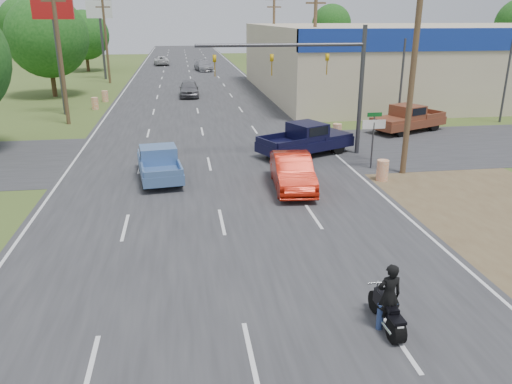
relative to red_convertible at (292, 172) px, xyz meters
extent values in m
plane|color=#415421|center=(-3.50, -11.49, -0.78)|extent=(200.00, 200.00, 0.00)
cube|color=#2D2D30|center=(-3.50, 28.51, -0.77)|extent=(15.00, 180.00, 0.02)
cube|color=#2D2D30|center=(-3.50, 6.51, -0.77)|extent=(120.00, 10.00, 0.02)
cube|color=brown|center=(7.50, -1.49, -0.77)|extent=(8.00, 18.00, 0.01)
cube|color=#B7A88C|center=(28.50, 28.51, 2.52)|extent=(50.00, 28.00, 6.60)
cylinder|color=#4C3823|center=(6.00, 1.51, 4.22)|extent=(0.28, 0.28, 10.00)
cylinder|color=#4C3823|center=(6.00, 19.51, 4.22)|extent=(0.28, 0.28, 10.00)
cube|color=#4C3823|center=(6.00, 19.51, 7.62)|extent=(1.60, 0.14, 0.14)
cylinder|color=#4C3823|center=(6.00, 37.51, 4.22)|extent=(0.28, 0.28, 10.00)
cube|color=#4C3823|center=(6.00, 37.51, 7.62)|extent=(1.60, 0.14, 0.14)
cylinder|color=#4C3823|center=(-13.00, 16.51, 4.22)|extent=(0.28, 0.28, 10.00)
cube|color=#4C3823|center=(-13.00, 16.51, 7.62)|extent=(1.60, 0.14, 0.14)
cylinder|color=#4C3823|center=(-13.00, 40.51, 4.22)|extent=(0.28, 0.28, 10.00)
cube|color=#4C3823|center=(-13.00, 40.51, 7.62)|extent=(1.60, 0.14, 0.14)
cylinder|color=#422D19|center=(-17.00, 30.51, 0.84)|extent=(0.44, 0.44, 3.24)
sphere|color=#164714|center=(-17.00, 30.51, 4.80)|extent=(7.56, 7.56, 7.56)
cylinder|color=#422D19|center=(-17.70, 54.51, 0.66)|extent=(0.44, 0.44, 2.88)
sphere|color=#164714|center=(-17.70, 54.51, 4.18)|extent=(6.72, 6.72, 6.72)
cylinder|color=#422D19|center=(26.50, 83.51, 0.93)|extent=(0.44, 0.44, 3.42)
sphere|color=#164714|center=(26.50, 83.51, 5.11)|extent=(7.98, 7.98, 7.98)
cylinder|color=#422D19|center=(-33.50, 83.51, 1.11)|extent=(0.44, 0.44, 3.78)
sphere|color=#164714|center=(-33.50, 83.51, 5.73)|extent=(8.82, 8.82, 8.82)
cylinder|color=orange|center=(4.50, 0.51, -0.28)|extent=(0.56, 0.56, 1.00)
cylinder|color=orange|center=(4.90, 9.01, -0.28)|extent=(0.56, 0.56, 1.00)
cylinder|color=orange|center=(-12.00, 22.51, -0.28)|extent=(0.56, 0.56, 1.00)
cylinder|color=orange|center=(-11.70, 26.51, -0.28)|extent=(0.56, 0.56, 1.00)
cylinder|color=#3F3F44|center=(-14.00, 20.51, 3.72)|extent=(0.30, 0.30, 9.00)
cube|color=#B21414|center=(-14.00, 20.51, 7.42)|extent=(3.00, 0.35, 2.00)
cylinder|color=#3F3F44|center=(-14.00, 44.51, 3.72)|extent=(0.30, 0.30, 9.00)
cube|color=white|center=(-14.00, 44.51, 7.42)|extent=(3.00, 0.35, 2.00)
cylinder|color=#3F3F44|center=(4.70, 2.51, 0.42)|extent=(0.08, 0.08, 2.40)
cube|color=white|center=(4.70, 2.51, 1.52)|extent=(1.20, 0.05, 0.45)
cylinder|color=#3F3F44|center=(5.30, 4.01, 0.42)|extent=(0.08, 0.08, 2.40)
cube|color=#0C591E|center=(5.30, 4.01, 1.72)|extent=(0.80, 0.04, 0.22)
cylinder|color=#3F3F44|center=(5.00, 5.51, 2.72)|extent=(0.24, 0.24, 7.00)
cylinder|color=#3F3F44|center=(0.50, 5.51, 5.22)|extent=(9.00, 0.18, 0.18)
imported|color=gold|center=(3.00, 5.51, 4.77)|extent=(0.18, 0.40, 1.10)
imported|color=gold|center=(0.00, 5.51, 4.77)|extent=(0.18, 0.40, 1.10)
imported|color=gold|center=(-3.00, 5.51, 4.77)|extent=(0.18, 0.40, 1.10)
imported|color=#A91707|center=(0.00, 0.00, 0.00)|extent=(2.01, 4.83, 1.55)
cylinder|color=black|center=(0.02, -11.50, -0.48)|extent=(0.31, 0.61, 0.60)
cylinder|color=black|center=(-0.02, -10.18, -0.48)|extent=(0.13, 0.60, 0.60)
cube|color=black|center=(0.00, -10.82, -0.21)|extent=(0.23, 1.09, 0.27)
cube|color=black|center=(-0.01, -10.59, -0.03)|extent=(0.25, 0.51, 0.20)
cube|color=black|center=(0.00, -11.09, -0.07)|extent=(0.29, 0.51, 0.09)
cylinder|color=white|center=(-0.02, -10.32, 0.18)|extent=(0.59, 0.06, 0.05)
cube|color=white|center=(0.02, -11.69, -0.28)|extent=(0.16, 0.02, 0.11)
imported|color=black|center=(0.00, -10.96, 0.08)|extent=(0.63, 0.43, 1.71)
cylinder|color=black|center=(-6.94, 3.68, -0.41)|extent=(0.36, 0.76, 0.73)
cylinder|color=black|center=(-5.42, 3.87, -0.41)|extent=(0.36, 0.76, 0.73)
cylinder|color=black|center=(-6.59, 0.85, -0.41)|extent=(0.36, 0.76, 0.73)
cylinder|color=black|center=(-5.07, 1.04, -0.41)|extent=(0.36, 0.76, 0.73)
cube|color=#4E72A7|center=(-6.01, 2.36, -0.21)|extent=(2.39, 4.94, 0.48)
cube|color=#4E72A7|center=(-6.18, 3.78, 0.09)|extent=(1.94, 2.00, 0.16)
cube|color=#4E72A7|center=(-6.02, 2.46, 0.41)|extent=(1.84, 1.62, 0.78)
cube|color=black|center=(-6.02, 2.46, 0.55)|extent=(1.84, 1.34, 0.41)
cube|color=#4E72A7|center=(-5.72, 0.05, 0.16)|extent=(1.68, 0.28, 0.27)
cylinder|color=black|center=(3.10, 7.08, -0.36)|extent=(0.90, 0.64, 0.84)
cylinder|color=black|center=(3.85, 5.48, -0.36)|extent=(0.90, 0.64, 0.84)
cylinder|color=black|center=(0.12, 5.69, -0.36)|extent=(0.90, 0.64, 0.84)
cylinder|color=black|center=(0.87, 4.08, -0.36)|extent=(0.90, 0.64, 0.84)
cube|color=black|center=(1.98, 5.58, -0.12)|extent=(5.86, 4.23, 0.55)
cube|color=black|center=(3.47, 6.28, 0.22)|extent=(2.74, 2.70, 0.19)
cube|color=black|center=(2.08, 5.63, 0.59)|extent=(2.31, 2.45, 0.90)
cube|color=black|center=(2.08, 5.63, 0.75)|extent=(2.03, 2.35, 0.47)
cube|color=black|center=(-0.45, 4.44, 0.30)|extent=(0.90, 1.79, 0.32)
cylinder|color=black|center=(9.19, 9.04, -0.36)|extent=(0.89, 0.63, 0.84)
cylinder|color=black|center=(8.47, 10.64, -0.36)|extent=(0.89, 0.63, 0.84)
cylinder|color=black|center=(12.16, 10.38, -0.36)|extent=(0.89, 0.63, 0.84)
cylinder|color=black|center=(11.44, 11.98, -0.36)|extent=(0.89, 0.63, 0.84)
cube|color=brown|center=(10.31, 10.51, -0.13)|extent=(5.81, 4.14, 0.54)
cube|color=brown|center=(8.83, 9.84, 0.21)|extent=(2.70, 2.66, 0.19)
cube|color=brown|center=(10.22, 10.46, 0.58)|extent=(2.28, 2.42, 0.89)
cube|color=black|center=(10.22, 10.46, 0.74)|extent=(2.00, 2.32, 0.47)
cube|color=brown|center=(12.74, 11.61, 0.29)|extent=(0.87, 1.78, 0.31)
imported|color=slate|center=(-4.00, 28.33, 0.00)|extent=(1.91, 4.60, 1.56)
imported|color=#9E9DA2|center=(-1.41, 52.63, -0.04)|extent=(2.86, 5.35, 1.47)
imported|color=silver|center=(-7.65, 62.69, -0.09)|extent=(2.66, 5.13, 1.38)
camera|label=1|loc=(-4.80, -21.03, 6.64)|focal=35.00mm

